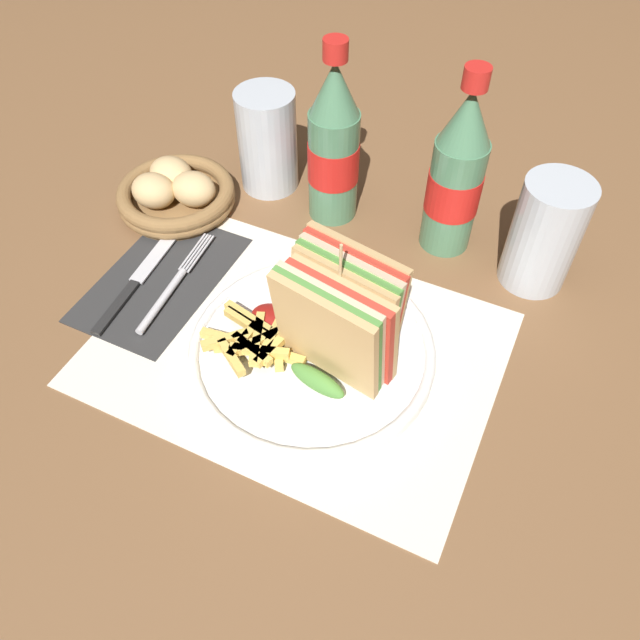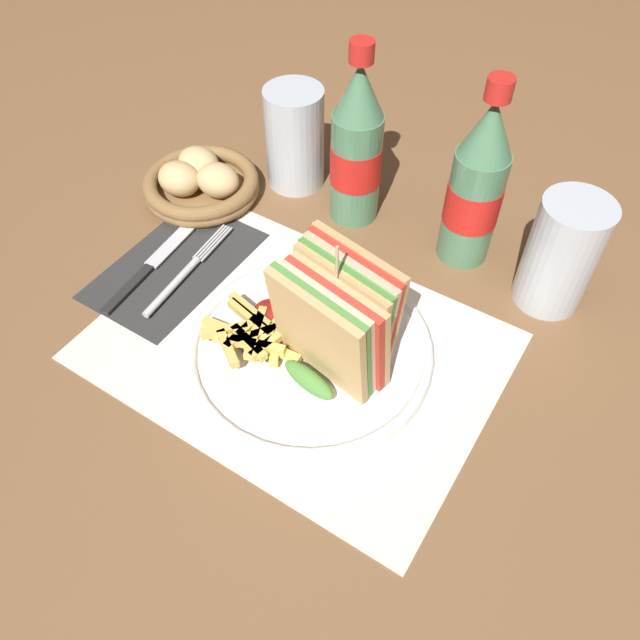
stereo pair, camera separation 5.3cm
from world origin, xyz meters
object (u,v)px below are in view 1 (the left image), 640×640
Objects in this scene: bread_basket at (176,193)px; plate_main at (312,351)px; glass_near at (543,240)px; knife at (144,271)px; coke_bottle_near at (334,147)px; club_sandwich at (341,318)px; coke_bottle_far at (456,177)px; fork at (170,290)px; glass_far at (268,147)px.

plate_main is at bearing -28.77° from bread_basket.
glass_near is 0.88× the size of bread_basket.
coke_bottle_near is at bearing 47.96° from knife.
knife is 1.37× the size of bread_basket.
plate_main is 0.07m from club_sandwich.
coke_bottle_near is 1.00× the size of coke_bottle_far.
knife is 0.13m from bread_basket.
coke_bottle_far is (0.07, 0.24, 0.09)m from plate_main.
fork is at bearing -59.31° from bread_basket.
coke_bottle_near reaches higher than glass_near.
fork is 0.73× the size of coke_bottle_near.
bread_basket is at bearing -165.78° from coke_bottle_far.
plate_main reaches higher than knife.
glass_far is at bearing 47.60° from bread_basket.
coke_bottle_near is 1.50× the size of bread_basket.
knife is 0.28m from coke_bottle_near.
plate_main is at bearing -106.63° from coke_bottle_far.
coke_bottle_near reaches higher than knife.
club_sandwich is 0.23m from fork.
coke_bottle_far is at bearing 29.84° from knife.
glass_near reaches higher than knife.
coke_bottle_far is 1.71× the size of glass_far.
bread_basket is (-0.19, -0.08, -0.08)m from coke_bottle_near.
plate_main is at bearing -174.19° from club_sandwich.
coke_bottle_near is at bearing -9.67° from glass_far.
coke_bottle_near reaches higher than club_sandwich.
coke_bottle_far is at bearing 172.05° from glass_near.
plate_main is 0.31m from glass_far.
coke_bottle_far is 1.50× the size of bread_basket.
plate_main is 1.94× the size of glass_near.
coke_bottle_near is (-0.08, 0.23, 0.09)m from plate_main.
fork is 1.10× the size of bread_basket.
coke_bottle_near is at bearing 58.78° from fork.
club_sandwich is 0.27m from glass_near.
glass_far is at bearing 176.01° from glass_near.
fork is 0.24m from glass_far.
fork is 0.44m from glass_near.
fork is (-0.19, 0.01, -0.00)m from plate_main.
knife is 0.39m from coke_bottle_far.
club_sandwich is 1.13× the size of glass_near.
club_sandwich reaches higher than fork.
coke_bottle_near reaches higher than glass_far.
coke_bottle_far is 0.37m from bread_basket.
glass_near is (0.27, -0.01, -0.04)m from coke_bottle_near.
coke_bottle_near is 0.15m from coke_bottle_far.
club_sandwich is at bearing 5.81° from plate_main.
coke_bottle_near is (0.16, 0.21, 0.09)m from knife.
glass_far is (-0.22, 0.25, -0.02)m from club_sandwich.
glass_far is at bearing 83.79° from fork.
glass_far is (0.01, 0.24, 0.05)m from fork.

